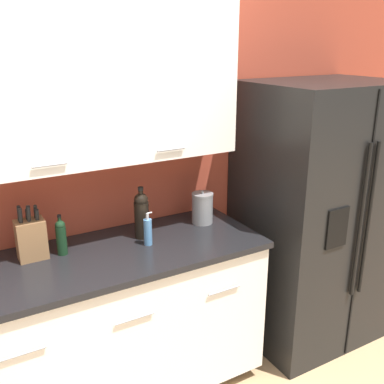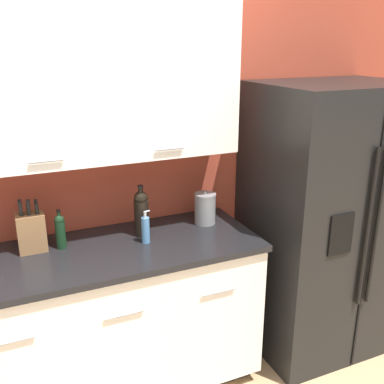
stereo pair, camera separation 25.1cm
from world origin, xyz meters
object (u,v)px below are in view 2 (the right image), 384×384
knife_block (31,231)px  oil_bottle (61,231)px  steel_canister (205,208)px  wine_bottle (141,212)px  soap_dispenser (146,230)px  refrigerator (326,220)px

knife_block → oil_bottle: size_ratio=1.34×
steel_canister → oil_bottle: bearing=-179.8°
wine_bottle → soap_dispenser: 0.12m
refrigerator → knife_block: 1.81m
refrigerator → soap_dispenser: size_ratio=9.42×
refrigerator → steel_canister: 0.83m
soap_dispenser → oil_bottle: bearing=164.8°
refrigerator → wine_bottle: bearing=173.1°
knife_block → soap_dispenser: 0.60m
wine_bottle → steel_canister: wine_bottle is taller
soap_dispenser → steel_canister: 0.43m
refrigerator → soap_dispenser: (-1.22, 0.04, 0.13)m
soap_dispenser → oil_bottle: (-0.43, 0.12, 0.02)m
refrigerator → oil_bottle: size_ratio=8.02×
refrigerator → knife_block: (-1.79, 0.19, 0.16)m
refrigerator → wine_bottle: (-1.21, 0.14, 0.19)m
knife_block → soap_dispenser: size_ratio=1.58×
refrigerator → oil_bottle: bearing=174.5°
refrigerator → knife_block: refrigerator is taller
knife_block → wine_bottle: bearing=-4.0°
wine_bottle → oil_bottle: (-0.44, 0.01, -0.04)m
wine_bottle → steel_canister: size_ratio=1.46×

